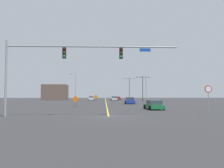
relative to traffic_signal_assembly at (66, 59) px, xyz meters
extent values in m
plane|color=#2D2D30|center=(4.16, 0.01, -5.61)|extent=(207.58, 207.58, 0.00)
cube|color=yellow|center=(4.16, 57.67, -5.60)|extent=(0.16, 115.32, 0.01)
cylinder|color=gray|center=(-5.73, 0.01, -1.92)|extent=(0.20, 0.20, 7.38)
cylinder|color=gray|center=(2.60, 0.01, 1.20)|extent=(16.66, 0.14, 0.14)
cube|color=black|center=(-0.18, 0.01, 0.56)|extent=(0.34, 0.32, 1.05)
sphere|color=#3A0503|center=(-0.18, -0.16, 0.91)|extent=(0.22, 0.22, 0.22)
sphere|color=#3C3106|center=(-0.18, -0.16, 0.56)|extent=(0.22, 0.22, 0.22)
sphere|color=green|center=(-0.18, -0.16, 0.21)|extent=(0.22, 0.22, 0.22)
cube|color=black|center=(5.38, 0.01, 0.56)|extent=(0.34, 0.32, 1.05)
sphere|color=#3A0503|center=(5.38, -0.16, 0.91)|extent=(0.22, 0.22, 0.22)
sphere|color=#3C3106|center=(5.38, -0.16, 0.56)|extent=(0.22, 0.22, 0.22)
sphere|color=green|center=(5.38, -0.16, 0.21)|extent=(0.22, 0.22, 0.22)
cube|color=#1447B7|center=(7.76, 0.01, 0.91)|extent=(1.10, 0.03, 0.32)
cylinder|color=gray|center=(14.67, 1.28, -4.45)|extent=(0.07, 0.07, 2.31)
cylinder|color=#B20F14|center=(14.67, 1.28, -2.92)|extent=(0.76, 0.03, 0.76)
cylinder|color=white|center=(14.67, 1.26, -2.92)|extent=(0.61, 0.01, 0.61)
cylinder|color=gray|center=(-6.62, 55.93, -0.83)|extent=(0.16, 0.16, 9.55)
cylinder|color=gray|center=(-7.42, 55.93, 3.79)|extent=(1.60, 0.08, 0.08)
cube|color=#262628|center=(-8.23, 55.93, 3.79)|extent=(0.44, 0.24, 0.14)
cylinder|color=gray|center=(15.48, 38.93, -2.03)|extent=(0.16, 0.16, 7.15)
cylinder|color=gray|center=(14.83, 38.93, 1.39)|extent=(1.29, 0.08, 0.08)
cube|color=#262628|center=(14.19, 38.93, 1.39)|extent=(0.44, 0.24, 0.14)
cylinder|color=black|center=(14.56, 71.19, -1.08)|extent=(0.16, 0.16, 9.05)
cylinder|color=black|center=(13.50, 71.19, 3.29)|extent=(2.13, 0.08, 0.08)
cube|color=#262628|center=(12.43, 71.19, 3.29)|extent=(0.44, 0.24, 0.14)
cylinder|color=black|center=(15.63, 71.19, 3.29)|extent=(2.13, 0.08, 0.08)
cube|color=#262628|center=(16.69, 71.19, 3.29)|extent=(0.44, 0.24, 0.14)
cylinder|color=black|center=(14.51, 38.83, -2.07)|extent=(0.16, 0.16, 7.08)
cylinder|color=black|center=(13.69, 38.83, 1.33)|extent=(1.64, 0.08, 0.08)
cube|color=#262628|center=(12.86, 38.83, 1.33)|extent=(0.44, 0.24, 0.14)
cylinder|color=black|center=(15.33, 38.83, 1.33)|extent=(1.64, 0.08, 0.08)
cube|color=#262628|center=(16.15, 38.83, 1.33)|extent=(0.44, 0.24, 0.14)
cube|color=orange|center=(1.15, 44.13, -4.22)|extent=(1.30, 0.09, 1.30)
cylinder|color=black|center=(0.89, 44.12, -5.25)|extent=(0.05, 0.05, 0.72)
cylinder|color=black|center=(1.40, 44.14, -5.25)|extent=(0.05, 0.05, 0.72)
cube|color=orange|center=(-1.06, 14.87, -4.27)|extent=(1.17, 0.14, 1.17)
cylinder|color=black|center=(-1.29, 14.89, -5.24)|extent=(0.05, 0.05, 0.74)
cylinder|color=black|center=(-0.84, 14.86, -5.24)|extent=(0.05, 0.05, 0.74)
cube|color=white|center=(-1.05, 57.28, -5.12)|extent=(1.93, 4.66, 0.65)
cube|color=#333D47|center=(-1.06, 57.51, -4.50)|extent=(1.69, 2.72, 0.60)
cylinder|color=black|center=(-1.87, 55.64, -5.29)|extent=(0.24, 0.65, 0.64)
cylinder|color=black|center=(-0.11, 55.70, -5.29)|extent=(0.24, 0.65, 0.64)
cylinder|color=black|center=(-1.99, 58.85, -5.29)|extent=(0.24, 0.65, 0.64)
cylinder|color=black|center=(-0.23, 58.92, -5.29)|extent=(0.24, 0.65, 0.64)
cube|color=#196B38|center=(10.72, 9.19, -5.17)|extent=(2.14, 4.24, 0.55)
cube|color=#333D47|center=(10.73, 8.98, -4.59)|extent=(1.84, 2.25, 0.61)
cylinder|color=black|center=(11.58, 10.69, -5.29)|extent=(0.26, 0.65, 0.64)
cylinder|color=black|center=(9.68, 10.58, -5.29)|extent=(0.26, 0.65, 0.64)
cylinder|color=black|center=(11.75, 7.80, -5.29)|extent=(0.26, 0.65, 0.64)
cylinder|color=black|center=(9.85, 7.69, -5.29)|extent=(0.26, 0.65, 0.64)
cube|color=#1E389E|center=(9.36, 26.41, -5.09)|extent=(2.06, 3.91, 0.72)
cube|color=#333D47|center=(9.35, 26.21, -4.43)|extent=(1.78, 2.01, 0.58)
cylinder|color=black|center=(10.36, 27.70, -5.29)|extent=(0.25, 0.65, 0.64)
cylinder|color=black|center=(8.48, 27.79, -5.29)|extent=(0.25, 0.65, 0.64)
cylinder|color=black|center=(10.24, 25.02, -5.29)|extent=(0.25, 0.65, 0.64)
cylinder|color=black|center=(8.36, 25.11, -5.29)|extent=(0.25, 0.65, 0.64)
cube|color=#B7BABF|center=(6.98, 50.11, -5.08)|extent=(1.89, 4.17, 0.74)
cube|color=#333D47|center=(6.98, 49.90, -4.43)|extent=(1.69, 2.03, 0.57)
cylinder|color=black|center=(7.90, 51.57, -5.29)|extent=(0.22, 0.64, 0.64)
cylinder|color=black|center=(6.04, 51.56, -5.29)|extent=(0.22, 0.64, 0.64)
cylinder|color=black|center=(7.92, 48.66, -5.29)|extent=(0.22, 0.64, 0.64)
cylinder|color=black|center=(6.05, 48.65, -5.29)|extent=(0.22, 0.64, 0.64)
cube|color=red|center=(8.93, 61.12, -5.14)|extent=(1.94, 4.08, 0.61)
cube|color=#333D47|center=(8.92, 60.92, -4.60)|extent=(1.69, 2.27, 0.47)
cylinder|color=black|center=(9.88, 62.49, -5.29)|extent=(0.25, 0.65, 0.64)
cylinder|color=black|center=(8.11, 62.56, -5.29)|extent=(0.25, 0.65, 0.64)
cylinder|color=black|center=(9.76, 59.68, -5.29)|extent=(0.25, 0.65, 0.64)
cylinder|color=black|center=(7.99, 59.76, -5.29)|extent=(0.25, 0.65, 0.64)
cube|color=brown|center=(-14.21, 57.77, -2.80)|extent=(8.49, 6.70, 5.61)
camera|label=1|loc=(3.74, -20.79, -3.45)|focal=34.26mm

